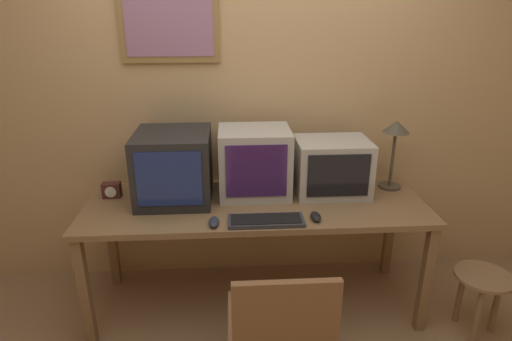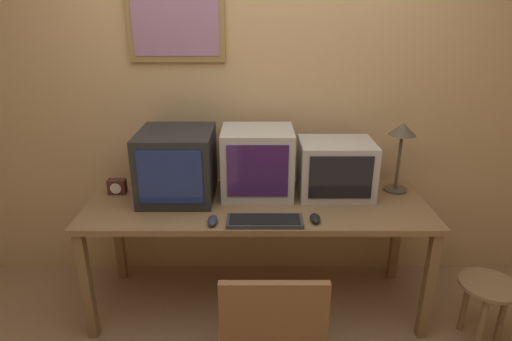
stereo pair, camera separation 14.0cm
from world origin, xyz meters
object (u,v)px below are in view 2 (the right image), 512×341
at_px(keyboard_main, 263,221).
at_px(mouse_near_keyboard, 314,218).
at_px(desk_clock, 115,187).
at_px(desk_lamp, 400,139).
at_px(monitor_center, 255,162).
at_px(side_stool, 485,297).
at_px(monitor_right, 334,168).
at_px(monitor_left, 176,165).
at_px(mouse_far_corner, 211,221).

bearing_deg(keyboard_main, mouse_near_keyboard, 3.78).
distance_m(desk_clock, desk_lamp, 1.83).
bearing_deg(monitor_center, side_stool, -20.82).
bearing_deg(desk_clock, side_stool, -12.50).
relative_size(monitor_center, desk_clock, 3.97).
bearing_deg(desk_lamp, monitor_right, -172.89).
bearing_deg(mouse_near_keyboard, monitor_left, 157.20).
relative_size(keyboard_main, mouse_far_corner, 3.57).
relative_size(keyboard_main, desk_clock, 3.81).
relative_size(monitor_center, desk_lamp, 0.97).
distance_m(monitor_left, monitor_right, 0.99).
xyz_separation_m(monitor_center, desk_lamp, (0.91, 0.04, 0.14)).
distance_m(monitor_left, keyboard_main, 0.68).
bearing_deg(monitor_right, desk_clock, 179.83).
xyz_separation_m(monitor_right, mouse_near_keyboard, (-0.17, -0.38, -0.16)).
xyz_separation_m(mouse_far_corner, side_stool, (1.56, -0.08, -0.45)).
bearing_deg(mouse_far_corner, desk_clock, 147.71).
bearing_deg(desk_lamp, mouse_near_keyboard, -143.43).
height_order(monitor_left, mouse_near_keyboard, monitor_left).
bearing_deg(keyboard_main, side_stool, -4.00).
height_order(keyboard_main, mouse_near_keyboard, mouse_near_keyboard).
distance_m(monitor_right, mouse_far_corner, 0.86).
xyz_separation_m(keyboard_main, mouse_near_keyboard, (0.28, 0.02, 0.01)).
bearing_deg(monitor_center, mouse_far_corner, -120.08).
relative_size(monitor_left, keyboard_main, 1.11).
bearing_deg(desk_lamp, desk_clock, -178.51).
height_order(monitor_left, keyboard_main, monitor_left).
bearing_deg(desk_clock, desk_lamp, 1.49).
relative_size(mouse_near_keyboard, desk_lamp, 0.25).
relative_size(mouse_near_keyboard, desk_clock, 1.00).
distance_m(monitor_center, monitor_right, 0.50).
relative_size(monitor_center, keyboard_main, 1.04).
xyz_separation_m(monitor_left, side_stool, (1.81, -0.45, -0.65)).
relative_size(monitor_center, mouse_far_corner, 3.71).
distance_m(monitor_center, desk_clock, 0.91).
relative_size(monitor_left, desk_lamp, 1.04).
bearing_deg(monitor_center, mouse_near_keyboard, -50.32).
xyz_separation_m(desk_clock, desk_lamp, (1.80, 0.05, 0.30)).
bearing_deg(monitor_center, desk_lamp, 2.27).
bearing_deg(desk_lamp, side_stool, -52.49).
distance_m(keyboard_main, desk_lamp, 1.03).
relative_size(mouse_far_corner, desk_lamp, 0.26).
xyz_separation_m(monitor_center, monitor_right, (0.50, -0.02, -0.04)).
height_order(monitor_center, side_stool, monitor_center).
relative_size(mouse_far_corner, side_stool, 0.29).
height_order(mouse_near_keyboard, mouse_far_corner, same).
distance_m(mouse_far_corner, desk_lamp, 1.28).
distance_m(monitor_left, desk_lamp, 1.41).
bearing_deg(mouse_near_keyboard, desk_clock, 162.59).
xyz_separation_m(monitor_right, desk_lamp, (0.41, 0.05, 0.18)).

